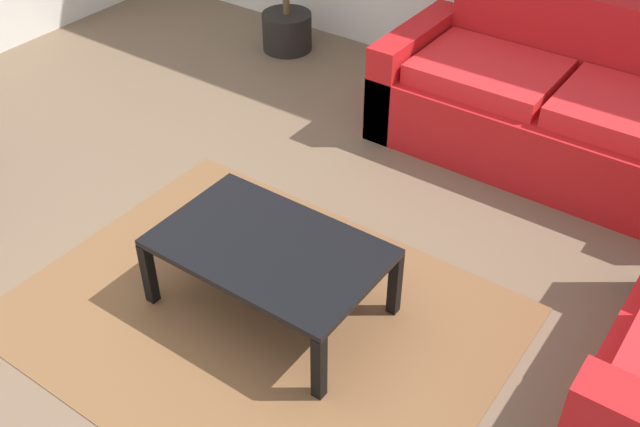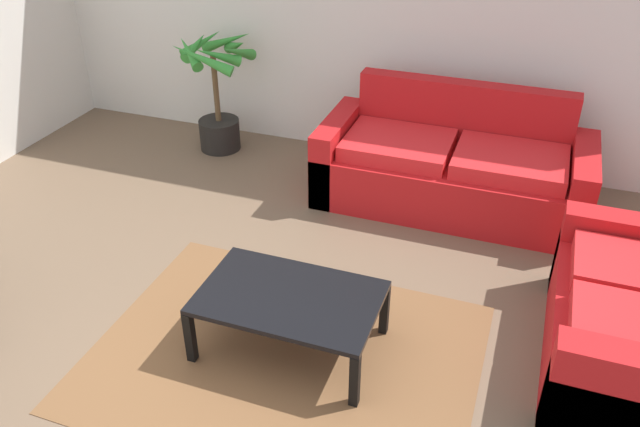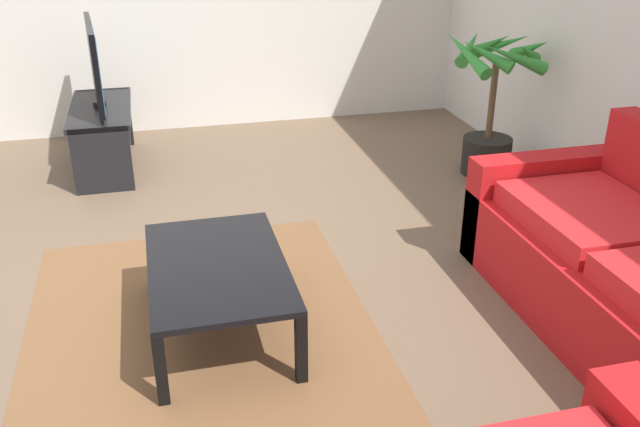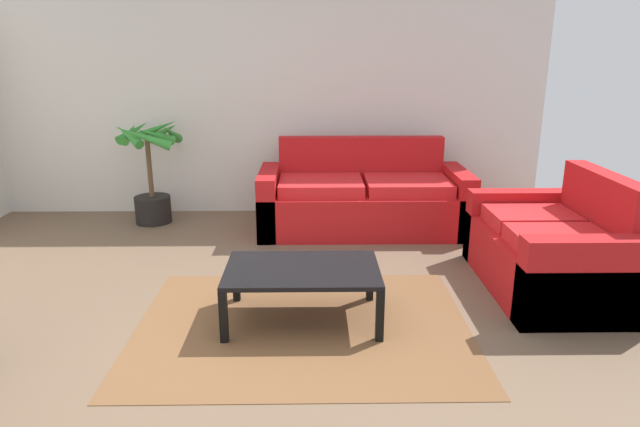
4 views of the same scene
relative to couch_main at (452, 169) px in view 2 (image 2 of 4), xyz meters
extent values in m
plane|color=brown|center=(-0.97, -2.28, -0.30)|extent=(6.60, 6.60, 0.00)
cube|color=silver|center=(-0.97, 0.72, 1.05)|extent=(6.00, 0.06, 2.70)
cube|color=red|center=(0.00, -0.03, -0.09)|extent=(2.08, 0.90, 0.42)
cube|color=red|center=(0.00, 0.34, 0.36)|extent=(1.72, 0.16, 0.48)
cube|color=red|center=(-0.95, -0.03, 0.01)|extent=(0.18, 0.90, 0.62)
cube|color=red|center=(0.95, -0.03, 0.01)|extent=(0.18, 0.90, 0.62)
cube|color=red|center=(-0.43, -0.08, 0.18)|extent=(0.82, 0.66, 0.12)
cube|color=red|center=(0.43, -0.08, 0.18)|extent=(0.82, 0.66, 0.12)
cube|color=red|center=(1.28, -1.49, -0.09)|extent=(0.90, 1.42, 0.42)
cube|color=red|center=(1.28, -0.87, 0.01)|extent=(0.90, 0.18, 0.62)
cube|color=red|center=(1.23, -1.76, 0.18)|extent=(0.66, 0.49, 0.12)
cube|color=red|center=(1.23, -1.23, 0.18)|extent=(0.66, 0.49, 0.12)
cube|color=black|center=(-0.58, -1.98, 0.06)|extent=(1.02, 0.65, 0.03)
cube|color=black|center=(-1.07, -2.28, -0.13)|extent=(0.05, 0.05, 0.35)
cube|color=black|center=(-0.10, -2.28, -0.13)|extent=(0.05, 0.05, 0.35)
cube|color=black|center=(-1.07, -1.68, -0.13)|extent=(0.05, 0.05, 0.35)
cube|color=black|center=(-0.10, -1.68, -0.13)|extent=(0.05, 0.05, 0.35)
cube|color=brown|center=(-0.58, -2.08, -0.30)|extent=(2.20, 1.70, 0.01)
cylinder|color=black|center=(-2.21, 0.27, -0.16)|extent=(0.37, 0.37, 0.28)
cylinder|color=brown|center=(-2.21, 0.27, 0.29)|extent=(0.05, 0.05, 0.62)
cone|color=#318B31|center=(-1.95, 0.26, 0.65)|extent=(0.12, 0.52, 0.28)
cone|color=#318B31|center=(-2.05, 0.42, 0.65)|extent=(0.39, 0.38, 0.25)
cone|color=#318B31|center=(-2.19, 0.52, 0.65)|extent=(0.51, 0.13, 0.28)
cone|color=#318B31|center=(-2.38, 0.38, 0.65)|extent=(0.32, 0.40, 0.24)
cone|color=#318B31|center=(-2.38, 0.28, 0.65)|extent=(0.12, 0.37, 0.22)
cone|color=#318B31|center=(-2.34, 0.11, 0.65)|extent=(0.39, 0.35, 0.24)
cone|color=#318B31|center=(-2.16, 0.00, 0.65)|extent=(0.55, 0.19, 0.29)
cone|color=#318B31|center=(-2.08, 0.12, 0.65)|extent=(0.37, 0.34, 0.24)
camera|label=1|loc=(1.06, -3.91, 2.23)|focal=41.80mm
camera|label=2|loc=(0.54, -4.59, 2.38)|focal=36.11mm
camera|label=3|loc=(2.30, -2.21, 1.67)|focal=38.35mm
camera|label=4|loc=(-0.52, -5.40, 1.46)|focal=31.03mm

